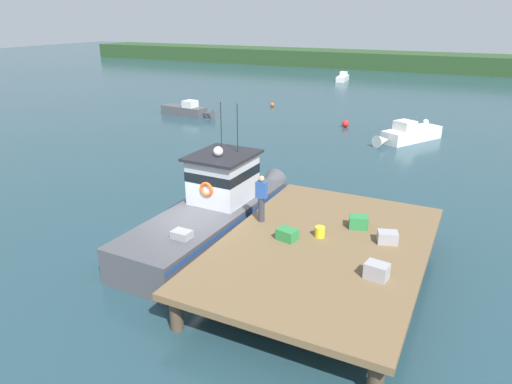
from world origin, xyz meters
TOP-DOWN VIEW (x-y plane):
  - ground_plane at (0.00, 0.00)m, footprint 200.00×200.00m
  - dock at (4.80, 0.00)m, footprint 6.00×9.00m
  - main_fishing_boat at (0.22, 1.17)m, footprint 2.76×9.85m
  - crate_single_by_cleat at (5.45, 1.62)m, footprint 0.70×0.59m
  - crate_stack_mid_dock at (3.68, -0.22)m, footprint 0.68×0.55m
  - crate_stack_near_edge at (6.69, -1.25)m, footprint 0.65×0.52m
  - crate_single_far at (6.52, 0.97)m, footprint 0.71×0.60m
  - bait_bucket at (4.53, 0.44)m, footprint 0.32×0.32m
  - deckhand_by_the_boat at (2.35, 0.69)m, footprint 0.36×0.22m
  - moored_boat_far_left at (-13.29, 19.12)m, footprint 4.96×1.60m
  - moored_boat_off_the_point at (-7.96, 45.56)m, footprint 1.43×4.27m
  - moored_boat_near_channel at (4.33, 18.53)m, footprint 3.71×5.35m
  - mooring_buoy_channel_marker at (-8.60, 25.67)m, footprint 0.37×0.37m
  - mooring_buoy_outer at (4.75, 23.98)m, footprint 0.47×0.47m
  - mooring_buoy_spare_mooring at (-0.45, 20.72)m, footprint 0.52×0.52m
  - far_shoreline at (0.00, 62.00)m, footprint 120.00×8.00m

SIDE VIEW (x-z plane):
  - ground_plane at x=0.00m, z-range 0.00..0.00m
  - mooring_buoy_channel_marker at x=-8.60m, z-range 0.00..0.37m
  - mooring_buoy_outer at x=4.75m, z-range 0.00..0.47m
  - mooring_buoy_spare_mooring at x=-0.45m, z-range 0.00..0.52m
  - moored_boat_off_the_point at x=-7.96m, z-range -0.17..0.90m
  - moored_boat_far_left at x=-13.29m, z-range -0.19..1.05m
  - moored_boat_near_channel at x=4.33m, z-range -0.22..1.19m
  - main_fishing_boat at x=0.22m, z-range -1.39..3.41m
  - dock at x=4.80m, z-range 0.47..1.67m
  - far_shoreline at x=0.00m, z-range 0.00..2.40m
  - bait_bucket at x=4.53m, z-range 1.20..1.54m
  - crate_stack_mid_dock at x=3.68m, z-range 1.20..1.56m
  - crate_single_far at x=6.52m, z-range 1.20..1.57m
  - crate_single_by_cleat at x=5.45m, z-range 1.20..1.61m
  - crate_stack_near_edge at x=6.69m, z-range 1.20..1.64m
  - deckhand_by_the_boat at x=2.35m, z-range 1.24..2.87m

